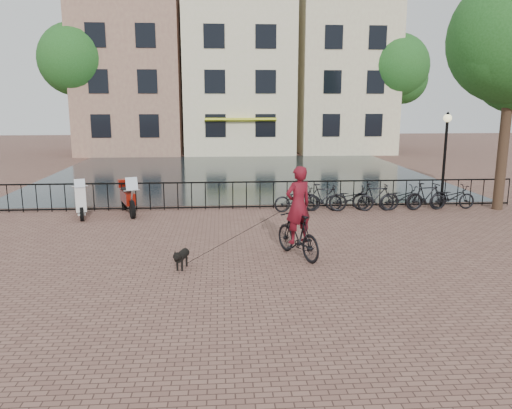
{
  "coord_description": "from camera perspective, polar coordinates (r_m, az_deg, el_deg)",
  "views": [
    {
      "loc": [
        -0.91,
        -9.95,
        3.9
      ],
      "look_at": [
        0.0,
        3.0,
        1.2
      ],
      "focal_mm": 35.0,
      "sensor_mm": 36.0,
      "label": 1
    }
  ],
  "objects": [
    {
      "name": "scooter",
      "position": [
        17.96,
        -19.47,
        0.89
      ],
      "size": [
        0.88,
        1.62,
        1.45
      ],
      "rotation": [
        0.0,
        0.0,
        0.3
      ],
      "color": "silver",
      "rests_on": "ground"
    },
    {
      "name": "tree_far_left",
      "position": [
        38.4,
        -19.99,
        15.3
      ],
      "size": [
        5.04,
        5.04,
        9.27
      ],
      "color": "black",
      "rests_on": "ground"
    },
    {
      "name": "railing",
      "position": [
        18.29,
        -1.1,
        1.05
      ],
      "size": [
        20.0,
        0.05,
        1.02
      ],
      "color": "black",
      "rests_on": "ground"
    },
    {
      "name": "parked_bike_0",
      "position": [
        17.89,
        4.76,
        0.6
      ],
      "size": [
        1.78,
        0.81,
        0.9
      ],
      "primitive_type": "imported",
      "rotation": [
        0.0,
        0.0,
        1.7
      ],
      "color": "black",
      "rests_on": "ground"
    },
    {
      "name": "canal_house_mid",
      "position": [
        40.02,
        -2.07,
        14.62
      ],
      "size": [
        8.0,
        9.5,
        11.8
      ],
      "color": "beige",
      "rests_on": "ground"
    },
    {
      "name": "lamp_post",
      "position": [
        19.39,
        20.85,
        6.49
      ],
      "size": [
        0.3,
        0.3,
        3.45
      ],
      "color": "black",
      "rests_on": "ground"
    },
    {
      "name": "parked_bike_4",
      "position": [
        18.85,
        16.26,
        0.74
      ],
      "size": [
        1.78,
        0.82,
        0.9
      ],
      "primitive_type": "imported",
      "rotation": [
        0.0,
        0.0,
        1.7
      ],
      "color": "black",
      "rests_on": "ground"
    },
    {
      "name": "canal_water",
      "position": [
        27.54,
        -2.1,
        3.61
      ],
      "size": [
        20.0,
        20.0,
        0.0
      ],
      "primitive_type": "plane",
      "color": "black",
      "rests_on": "ground"
    },
    {
      "name": "dog",
      "position": [
        11.98,
        -8.47,
        -6.08
      ],
      "size": [
        0.43,
        0.8,
        0.52
      ],
      "rotation": [
        0.0,
        0.0,
        -0.25
      ],
      "color": "black",
      "rests_on": "ground"
    },
    {
      "name": "cyclist",
      "position": [
        12.56,
        4.82,
        -1.49
      ],
      "size": [
        1.32,
        2.05,
        2.72
      ],
      "rotation": [
        0.0,
        0.0,
        3.56
      ],
      "color": "black",
      "rests_on": "ground"
    },
    {
      "name": "motorcycle",
      "position": [
        18.0,
        -14.48,
        1.22
      ],
      "size": [
        1.16,
        2.07,
        1.45
      ],
      "rotation": [
        0.0,
        0.0,
        0.36
      ],
      "color": "maroon",
      "rests_on": "ground"
    },
    {
      "name": "tree_far_right",
      "position": [
        39.22,
        15.74,
        14.92
      ],
      "size": [
        4.76,
        4.76,
        8.76
      ],
      "color": "black",
      "rests_on": "ground"
    },
    {
      "name": "ground",
      "position": [
        10.73,
        1.14,
        -9.58
      ],
      "size": [
        100.0,
        100.0,
        0.0
      ],
      "primitive_type": "plane",
      "color": "brown",
      "rests_on": "ground"
    },
    {
      "name": "parked_bike_3",
      "position": [
        18.53,
        13.51,
        0.86
      ],
      "size": [
        1.72,
        0.71,
        1.0
      ],
      "primitive_type": "imported",
      "rotation": [
        0.0,
        0.0,
        1.42
      ],
      "color": "black",
      "rests_on": "ground"
    },
    {
      "name": "parked_bike_1",
      "position": [
        18.05,
        7.75,
        0.79
      ],
      "size": [
        1.71,
        0.7,
        1.0
      ],
      "primitive_type": "imported",
      "rotation": [
        0.0,
        0.0,
        1.43
      ],
      "color": "black",
      "rests_on": "ground"
    },
    {
      "name": "parked_bike_2",
      "position": [
        18.28,
        10.66,
        0.67
      ],
      "size": [
        1.77,
        0.78,
        0.9
      ],
      "primitive_type": "imported",
      "rotation": [
        0.0,
        0.0,
        1.46
      ],
      "color": "black",
      "rests_on": "ground"
    },
    {
      "name": "canal_house_right",
      "position": [
        41.13,
        9.55,
        15.44
      ],
      "size": [
        7.0,
        9.0,
        13.3
      ],
      "color": "#C8B795",
      "rests_on": "ground"
    },
    {
      "name": "canal_house_left",
      "position": [
        40.56,
        -13.85,
        14.97
      ],
      "size": [
        7.5,
        9.0,
        12.8
      ],
      "color": "#87584E",
      "rests_on": "ground"
    },
    {
      "name": "parked_bike_6",
      "position": [
        19.59,
        21.48,
        0.79
      ],
      "size": [
        1.74,
        0.67,
        0.9
      ],
      "primitive_type": "imported",
      "rotation": [
        0.0,
        0.0,
        1.61
      ],
      "color": "black",
      "rests_on": "ground"
    },
    {
      "name": "parked_bike_5",
      "position": [
        19.19,
        18.93,
        0.91
      ],
      "size": [
        1.72,
        0.74,
        1.0
      ],
      "primitive_type": "imported",
      "rotation": [
        0.0,
        0.0,
        1.74
      ],
      "color": "black",
      "rests_on": "ground"
    }
  ]
}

